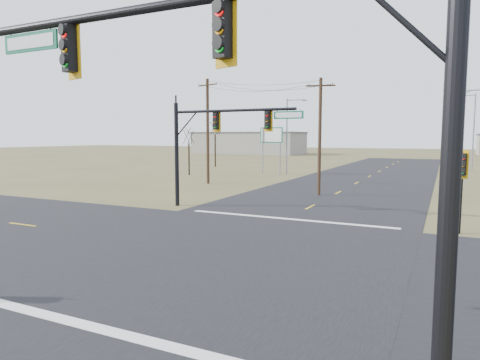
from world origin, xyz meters
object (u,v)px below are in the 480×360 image
Objects in this scene: bare_tree_b at (215,127)px; highway_sign at (271,141)px; streetlight_c at (288,132)px; bare_tree_a at (189,135)px; utility_pole_far at (208,130)px; pedestal_signal_ne at (462,172)px; utility_pole_near at (320,135)px; mast_arm_far at (217,132)px; streetlight_b at (472,128)px; mast_arm_near at (246,80)px.

highway_sign is at bearing -32.41° from bare_tree_b.
bare_tree_a is at bearing -161.43° from streetlight_c.
bare_tree_a is 0.79× the size of bare_tree_b.
pedestal_signal_ne is at bearing -32.56° from utility_pole_far.
utility_pole_far reaches higher than utility_pole_near.
utility_pole_near is 0.99× the size of streetlight_c.
bare_tree_a is at bearing 150.46° from utility_pole_near.
mast_arm_far is 0.87× the size of streetlight_b.
streetlight_c is 1.21× the size of bare_tree_b.
streetlight_c is at bearing 104.18° from mast_arm_far.
mast_arm_near is 1.98× the size of highway_sign.
mast_arm_far is 43.31m from streetlight_b.
bare_tree_b is (-28.20, 49.56, 0.39)m from mast_arm_near.
mast_arm_near is at bearing -62.65° from highway_sign.
utility_pole_near is at bearing 153.09° from pedestal_signal_ne.
utility_pole_far is 1.34× the size of bare_tree_b.
highway_sign is (-10.52, 16.38, -0.66)m from utility_pole_near.
utility_pole_near reaches higher than mast_arm_near.
bare_tree_a is at bearing 163.71° from pedestal_signal_ne.
mast_arm_near is 1.29× the size of mast_arm_far.
streetlight_b is (22.35, 14.79, 1.62)m from highway_sign.
utility_pole_near reaches higher than pedestal_signal_ne.
mast_arm_far is at bearing -69.55° from highway_sign.
bare_tree_a is (-6.77, 7.17, -0.50)m from utility_pole_far.
streetlight_b is (11.84, 31.16, 0.96)m from utility_pole_near.
bare_tree_b is (-32.36, 34.48, 3.10)m from pedestal_signal_ne.
mast_arm_near reaches higher than pedestal_signal_ne.
utility_pole_far is at bearing 126.89° from mast_arm_far.
utility_pole_far is (-12.10, 3.52, 0.51)m from utility_pole_near.
bare_tree_a is (-30.70, -20.47, -0.96)m from streetlight_b.
mast_arm_near reaches higher than bare_tree_b.
utility_pole_near is 33.17m from bare_tree_b.
utility_pole_far is at bearing 163.77° from utility_pole_near.
highway_sign is 0.56× the size of streetlight_b.
streetlight_b is (23.93, 27.64, 0.46)m from utility_pole_far.
utility_pole_far is 36.57m from streetlight_b.
streetlight_b is 35.27m from bare_tree_b.
utility_pole_far is at bearing -46.65° from bare_tree_a.
utility_pole_near is 1.59× the size of highway_sign.
mast_arm_far is 2.20× the size of pedestal_signal_ne.
bare_tree_b is (-12.21, 7.75, 1.99)m from highway_sign.
highway_sign is (-15.99, 41.81, -1.60)m from mast_arm_near.
utility_pole_near is at bearing -75.53° from streetlight_c.
mast_arm_far is 0.96× the size of streetlight_c.
utility_pole_near is 18.90m from streetlight_c.
pedestal_signal_ne is 41.66m from streetlight_b.
pedestal_signal_ne is 32.79m from streetlight_c.
mast_arm_far is at bearing -92.76° from streetlight_c.
utility_pole_far is at bearing 167.60° from pedestal_signal_ne.
bare_tree_b is (-3.86, 13.44, 1.32)m from bare_tree_a.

